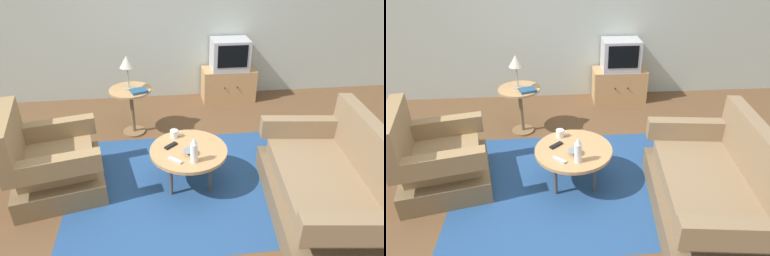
% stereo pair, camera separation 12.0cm
% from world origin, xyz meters
% --- Properties ---
extents(ground_plane, '(16.00, 16.00, 0.00)m').
position_xyz_m(ground_plane, '(0.00, 0.00, 0.00)').
color(ground_plane, brown).
extents(back_wall, '(9.00, 0.12, 2.70)m').
position_xyz_m(back_wall, '(0.00, 2.52, 1.35)').
color(back_wall, '#B2BCB2').
rests_on(back_wall, ground).
extents(area_rug, '(2.52, 1.98, 0.00)m').
position_xyz_m(area_rug, '(0.15, 0.09, 0.00)').
color(area_rug, navy).
rests_on(area_rug, ground).
extents(armchair, '(1.04, 1.05, 0.93)m').
position_xyz_m(armchair, '(-1.26, 0.16, 0.31)').
color(armchair, brown).
rests_on(armchair, ground).
extents(couch, '(1.12, 1.72, 0.90)m').
position_xyz_m(couch, '(1.41, -0.49, 0.29)').
color(couch, brown).
rests_on(couch, ground).
extents(coffee_table, '(0.80, 0.80, 0.45)m').
position_xyz_m(coffee_table, '(0.15, 0.08, 0.42)').
color(coffee_table, tan).
rests_on(coffee_table, ground).
extents(side_table, '(0.55, 0.55, 0.64)m').
position_xyz_m(side_table, '(-0.48, 1.28, 0.46)').
color(side_table, tan).
rests_on(side_table, ground).
extents(tv_stand, '(0.84, 0.44, 0.52)m').
position_xyz_m(tv_stand, '(1.03, 2.21, 0.26)').
color(tv_stand, tan).
rests_on(tv_stand, ground).
extents(television, '(0.57, 0.43, 0.47)m').
position_xyz_m(television, '(1.03, 2.21, 0.75)').
color(television, '#B7B7BC').
rests_on(television, tv_stand).
extents(table_lamp, '(0.19, 0.19, 0.44)m').
position_xyz_m(table_lamp, '(-0.49, 1.29, 0.98)').
color(table_lamp, '#9E937A').
rests_on(table_lamp, side_table).
extents(vase, '(0.07, 0.07, 0.27)m').
position_xyz_m(vase, '(0.17, -0.14, 0.58)').
color(vase, white).
rests_on(vase, coffee_table).
extents(mug, '(0.13, 0.09, 0.08)m').
position_xyz_m(mug, '(0.02, 0.34, 0.49)').
color(mug, white).
rests_on(mug, coffee_table).
extents(bowl, '(0.13, 0.13, 0.04)m').
position_xyz_m(bowl, '(0.15, -0.01, 0.47)').
color(bowl, slate).
rests_on(bowl, coffee_table).
extents(tv_remote_dark, '(0.14, 0.13, 0.02)m').
position_xyz_m(tv_remote_dark, '(-0.03, 0.15, 0.46)').
color(tv_remote_dark, black).
rests_on(tv_remote_dark, coffee_table).
extents(tv_remote_silver, '(0.14, 0.14, 0.02)m').
position_xyz_m(tv_remote_silver, '(-0.01, -0.11, 0.46)').
color(tv_remote_silver, '#B2B2B7').
rests_on(tv_remote_silver, coffee_table).
extents(book, '(0.24, 0.21, 0.03)m').
position_xyz_m(book, '(-0.36, 1.16, 0.66)').
color(book, navy).
rests_on(book, side_table).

